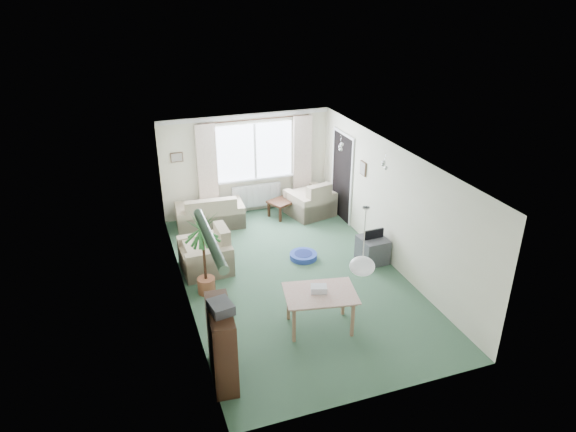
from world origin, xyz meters
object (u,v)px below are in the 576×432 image
object	(u,v)px
armchair_left	(205,250)
dining_table	(320,311)
coffee_table	(287,207)
sofa	(210,210)
armchair_corner	(310,198)
houseplant	(204,254)
bookshelf	(222,344)
pet_bed	(303,256)
tv_cube	(372,250)

from	to	relation	value
armchair_left	dining_table	size ratio (longest dim) A/B	0.93
coffee_table	sofa	bearing A→B (deg)	180.00
armchair_corner	houseplant	xyz separation A→B (m)	(-3.00, -2.55, 0.36)
coffee_table	armchair_left	bearing A→B (deg)	-140.56
sofa	coffee_table	xyz separation A→B (m)	(1.85, 0.00, -0.18)
bookshelf	pet_bed	xyz separation A→B (m)	(2.28, 2.81, -0.52)
dining_table	armchair_left	bearing A→B (deg)	119.63
sofa	tv_cube	distance (m)	3.83
armchair_corner	dining_table	bearing A→B (deg)	56.83
armchair_left	coffee_table	xyz separation A→B (m)	(2.32, 1.91, -0.23)
armchair_left	bookshelf	size ratio (longest dim) A/B	0.82
armchair_corner	houseplant	distance (m)	3.95
coffee_table	dining_table	distance (m)	4.44
tv_cube	dining_table	bearing A→B (deg)	-140.44
armchair_corner	pet_bed	bearing A→B (deg)	51.41
sofa	coffee_table	world-z (taller)	sofa
coffee_table	tv_cube	xyz separation A→B (m)	(0.88, -2.69, 0.05)
bookshelf	pet_bed	distance (m)	3.65
coffee_table	bookshelf	bearing A→B (deg)	-118.28
sofa	dining_table	size ratio (longest dim) A/B	1.46
tv_cube	sofa	bearing A→B (deg)	132.79
dining_table	tv_cube	size ratio (longest dim) A/B	1.84
dining_table	pet_bed	world-z (taller)	dining_table
armchair_corner	tv_cube	distance (m)	2.54
pet_bed	bookshelf	bearing A→B (deg)	-129.08
armchair_corner	bookshelf	distance (m)	5.74
sofa	houseplant	size ratio (longest dim) A/B	0.95
dining_table	armchair_corner	bearing A→B (deg)	70.58
armchair_left	coffee_table	bearing A→B (deg)	127.18
bookshelf	coffee_table	bearing A→B (deg)	66.49
sofa	tv_cube	xyz separation A→B (m)	(2.73, -2.69, -0.12)
armchair_corner	pet_bed	size ratio (longest dim) A/B	1.74
sofa	armchair_corner	world-z (taller)	armchair_corner
armchair_corner	tv_cube	xyz separation A→B (m)	(0.35, -2.51, -0.18)
coffee_table	pet_bed	size ratio (longest dim) A/B	1.61
bookshelf	houseplant	xyz separation A→B (m)	(0.19, 2.22, 0.21)
sofa	houseplant	bearing A→B (deg)	80.85
coffee_table	houseplant	distance (m)	3.73
bookshelf	tv_cube	distance (m)	4.21
bookshelf	houseplant	distance (m)	2.24
tv_cube	bookshelf	bearing A→B (deg)	-150.12
sofa	armchair_corner	size ratio (longest dim) A/B	1.56
armchair_left	houseplant	world-z (taller)	houseplant
armchair_left	coffee_table	size ratio (longest dim) A/B	1.07
dining_table	houseplant	bearing A→B (deg)	133.55
houseplant	tv_cube	distance (m)	3.39
sofa	armchair_left	distance (m)	1.97
coffee_table	houseplant	xyz separation A→B (m)	(-2.47, -2.73, 0.59)
armchair_left	armchair_corner	bearing A→B (deg)	119.07
pet_bed	sofa	bearing A→B (deg)	124.44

